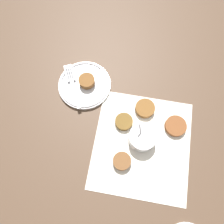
{
  "coord_description": "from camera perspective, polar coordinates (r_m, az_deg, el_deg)",
  "views": [
    {
      "loc": [
        -0.15,
        0.05,
        0.72
      ],
      "look_at": [
        0.08,
        0.13,
        0.02
      ],
      "focal_mm": 35.0,
      "sensor_mm": 36.0,
      "label": 1
    }
  ],
  "objects": [
    {
      "name": "serving_plate",
      "position": [
        0.79,
        -7.19,
        7.08
      ],
      "size": [
        0.19,
        0.19,
        0.02
      ],
      "color": "silver",
      "rests_on": "ground_plane"
    },
    {
      "name": "fritter_3",
      "position": [
        0.76,
        8.6,
        0.92
      ],
      "size": [
        0.07,
        0.07,
        0.02
      ],
      "color": "brown",
      "rests_on": "napkin"
    },
    {
      "name": "fritter_on_plate",
      "position": [
        0.78,
        -6.6,
        8.07
      ],
      "size": [
        0.06,
        0.06,
        0.02
      ],
      "color": "brown",
      "rests_on": "serving_plate"
    },
    {
      "name": "ground_plane",
      "position": [
        0.73,
        7.5,
        -9.34
      ],
      "size": [
        4.0,
        4.0,
        0.0
      ],
      "primitive_type": "plane",
      "color": "#4C3828"
    },
    {
      "name": "fritter_2",
      "position": [
        0.76,
        16.26,
        -3.55
      ],
      "size": [
        0.07,
        0.07,
        0.02
      ],
      "color": "brown",
      "rests_on": "napkin"
    },
    {
      "name": "napkin",
      "position": [
        0.73,
        7.81,
        -8.4
      ],
      "size": [
        0.39,
        0.37,
        0.0
      ],
      "color": "silver",
      "rests_on": "ground_plane"
    },
    {
      "name": "fork",
      "position": [
        0.8,
        -10.48,
        7.91
      ],
      "size": [
        0.15,
        0.12,
        0.0
      ],
      "color": "silver",
      "rests_on": "serving_plate"
    },
    {
      "name": "sauce_bowl",
      "position": [
        0.71,
        7.89,
        -6.64
      ],
      "size": [
        0.1,
        0.09,
        0.1
      ],
      "color": "silver",
      "rests_on": "napkin"
    },
    {
      "name": "fritter_0",
      "position": [
        0.74,
        3.11,
        -2.55
      ],
      "size": [
        0.06,
        0.06,
        0.02
      ],
      "color": "brown",
      "rests_on": "napkin"
    },
    {
      "name": "fritter_1",
      "position": [
        0.71,
        2.6,
        -12.71
      ],
      "size": [
        0.06,
        0.06,
        0.02
      ],
      "color": "brown",
      "rests_on": "napkin"
    }
  ]
}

